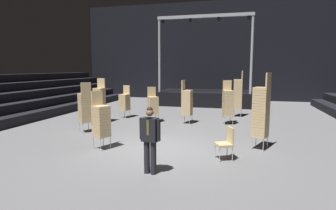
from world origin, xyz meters
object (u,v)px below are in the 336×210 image
(man_with_tie, at_px, (150,136))
(chair_stack_rear_left, at_px, (228,102))
(loose_chair_near_man, at_px, (226,141))
(chair_stack_front_right, at_px, (261,111))
(chair_stack_mid_centre, at_px, (85,107))
(chair_stack_front_left, at_px, (153,105))
(chair_stack_rear_right, at_px, (100,101))
(chair_stack_mid_left, at_px, (187,102))
(chair_stack_rear_centre, at_px, (125,102))
(chair_stack_aisle_left, at_px, (101,120))
(stage_riser, at_px, (206,96))
(chair_stack_mid_right, at_px, (238,94))

(man_with_tie, xyz_separation_m, chair_stack_rear_left, (1.55, 6.80, 0.08))
(man_with_tie, relative_size, loose_chair_near_man, 1.78)
(chair_stack_front_right, bearing_deg, man_with_tie, 159.51)
(chair_stack_mid_centre, xyz_separation_m, chair_stack_rear_left, (5.57, 3.11, 0.00))
(chair_stack_front_left, relative_size, chair_stack_rear_right, 0.80)
(man_with_tie, xyz_separation_m, chair_stack_rear_right, (-4.39, 5.59, 0.12))
(chair_stack_mid_left, bearing_deg, chair_stack_rear_centre, -94.03)
(chair_stack_mid_left, bearing_deg, chair_stack_aisle_left, -13.86)
(man_with_tie, distance_m, chair_stack_front_right, 4.05)
(man_with_tie, xyz_separation_m, chair_stack_aisle_left, (-2.21, 1.66, -0.00))
(stage_riser, height_order, chair_stack_mid_left, stage_riser)
(chair_stack_mid_right, xyz_separation_m, chair_stack_rear_centre, (-5.78, -1.88, -0.38))
(chair_stack_mid_left, bearing_deg, stage_riser, -172.72)
(chair_stack_rear_left, height_order, chair_stack_aisle_left, chair_stack_rear_left)
(chair_stack_aisle_left, bearing_deg, chair_stack_rear_left, 169.66)
(man_with_tie, xyz_separation_m, chair_stack_mid_left, (-0.33, 6.52, 0.08))
(chair_stack_rear_right, bearing_deg, stage_riser, -112.04)
(chair_stack_front_left, relative_size, chair_stack_rear_centre, 1.00)
(chair_stack_front_right, height_order, chair_stack_mid_left, chair_stack_front_right)
(chair_stack_front_right, relative_size, chair_stack_aisle_left, 1.32)
(loose_chair_near_man, bearing_deg, chair_stack_front_left, 11.96)
(chair_stack_rear_left, bearing_deg, chair_stack_front_left, -13.68)
(man_with_tie, distance_m, loose_chair_near_man, 2.41)
(chair_stack_mid_right, height_order, chair_stack_aisle_left, chair_stack_mid_right)
(chair_stack_front_right, bearing_deg, chair_stack_mid_left, 63.70)
(chair_stack_rear_centre, bearing_deg, chair_stack_mid_centre, 101.23)
(chair_stack_rear_left, bearing_deg, chair_stack_front_right, 87.13)
(chair_stack_front_left, xyz_separation_m, chair_stack_mid_left, (1.65, 0.13, 0.17))
(man_with_tie, relative_size, chair_stack_mid_right, 0.68)
(loose_chair_near_man, bearing_deg, chair_stack_mid_left, -2.95)
(chair_stack_rear_centre, distance_m, chair_stack_aisle_left, 5.78)
(chair_stack_mid_right, bearing_deg, chair_stack_rear_left, 172.31)
(man_with_tie, distance_m, chair_stack_front_left, 6.69)
(stage_riser, distance_m, loose_chair_near_man, 12.27)
(chair_stack_mid_centre, relative_size, chair_stack_rear_left, 1.00)
(loose_chair_near_man, bearing_deg, chair_stack_front_right, -62.62)
(chair_stack_rear_right, relative_size, chair_stack_aisle_left, 1.14)
(chair_stack_rear_right, xyz_separation_m, loose_chair_near_man, (6.15, -4.00, -0.53))
(chair_stack_mid_left, relative_size, chair_stack_mid_centre, 1.00)
(chair_stack_front_right, bearing_deg, stage_riser, 38.95)
(chair_stack_mid_left, xyz_separation_m, chair_stack_mid_right, (2.30, 2.57, 0.21))
(chair_stack_mid_left, relative_size, chair_stack_rear_right, 0.96)
(chair_stack_mid_centre, bearing_deg, chair_stack_aisle_left, -99.73)
(chair_stack_rear_centre, xyz_separation_m, chair_stack_aisle_left, (1.60, -5.55, 0.08))
(chair_stack_mid_right, bearing_deg, chair_stack_aisle_left, 153.36)
(chair_stack_mid_right, xyz_separation_m, loose_chair_near_man, (-0.21, -7.51, -0.70))
(chair_stack_mid_centre, height_order, chair_stack_rear_right, chair_stack_rear_right)
(chair_stack_mid_right, bearing_deg, man_with_tie, 170.48)
(man_with_tie, distance_m, chair_stack_mid_centre, 5.45)
(chair_stack_rear_right, xyz_separation_m, chair_stack_aisle_left, (2.18, -3.93, -0.13))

